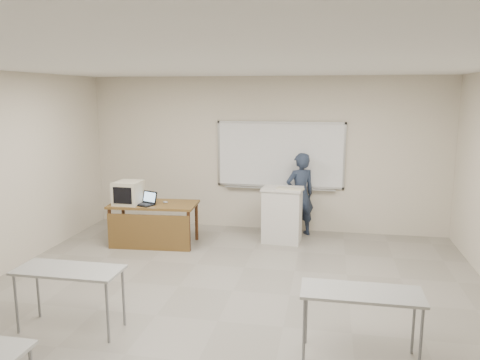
% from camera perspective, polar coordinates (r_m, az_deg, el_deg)
% --- Properties ---
extents(floor, '(7.00, 8.00, 0.01)m').
position_cam_1_polar(floor, '(5.82, -2.71, -16.84)').
color(floor, gray).
rests_on(floor, ground).
extents(whiteboard, '(2.48, 0.10, 1.31)m').
position_cam_1_polar(whiteboard, '(9.12, 4.92, 2.97)').
color(whiteboard, white).
rests_on(whiteboard, floor).
extents(student_desks, '(4.40, 2.20, 0.73)m').
position_cam_1_polar(student_desks, '(4.36, -7.13, -16.86)').
color(student_desks, '#9A9B96').
rests_on(student_desks, floor).
extents(instructor_desk, '(1.52, 0.76, 0.75)m').
position_cam_1_polar(instructor_desk, '(8.40, -10.70, -4.26)').
color(instructor_desk, brown).
rests_on(instructor_desk, floor).
extents(podium, '(0.72, 0.52, 1.00)m').
position_cam_1_polar(podium, '(8.54, 5.15, -4.23)').
color(podium, silver).
rests_on(podium, floor).
extents(crt_monitor, '(0.44, 0.49, 0.42)m').
position_cam_1_polar(crt_monitor, '(8.46, -13.43, -1.52)').
color(crt_monitor, beige).
rests_on(crt_monitor, instructor_desk).
extents(laptop, '(0.31, 0.28, 0.23)m').
position_cam_1_polar(laptop, '(8.36, -11.43, -2.59)').
color(laptop, black).
rests_on(laptop, instructor_desk).
extents(mouse, '(0.11, 0.09, 0.03)m').
position_cam_1_polar(mouse, '(8.43, -9.08, -2.68)').
color(mouse, '#94969C').
rests_on(mouse, instructor_desk).
extents(keyboard, '(0.50, 0.25, 0.03)m').
position_cam_1_polar(keyboard, '(8.30, 6.15, -1.05)').
color(keyboard, beige).
rests_on(keyboard, podium).
extents(presenter, '(0.69, 0.63, 1.59)m').
position_cam_1_polar(presenter, '(8.90, 7.33, -1.76)').
color(presenter, black).
rests_on(presenter, floor).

